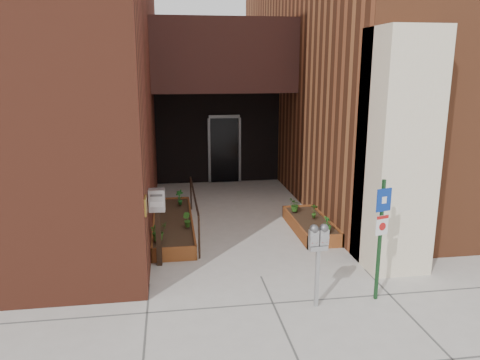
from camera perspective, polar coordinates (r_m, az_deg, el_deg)
name	(u,v)px	position (r m, az deg, el deg)	size (l,w,h in m)	color
ground	(261,277)	(8.69, 2.57, -11.68)	(80.00, 80.00, 0.00)	#9E9991
architecture	(212,23)	(14.71, -3.43, 18.60)	(20.00, 14.60, 10.00)	maroon
planter_left	(173,225)	(11.00, -8.17, -5.49)	(0.90, 3.60, 0.30)	brown
planter_right	(310,226)	(10.99, 8.59, -5.52)	(0.80, 2.20, 0.30)	brown
handrail	(194,200)	(10.78, -5.62, -2.39)	(0.04, 3.34, 0.90)	black
parking_meter	(318,243)	(7.38, 9.54, -7.62)	(0.31, 0.15, 1.38)	#A1A1A3
sign_post	(381,228)	(7.76, 16.83, -5.56)	(0.27, 0.10, 2.02)	#163D1C
payment_dropbox	(157,211)	(8.90, -10.04, -3.74)	(0.31, 0.24, 1.51)	black
shrub_left_a	(158,231)	(9.61, -9.94, -6.15)	(0.35, 0.35, 0.39)	#2C611B
shrub_left_b	(187,220)	(10.31, -6.52, -4.84)	(0.18, 0.18, 0.32)	#285919
shrub_left_c	(160,204)	(11.51, -9.71, -2.91)	(0.19, 0.19, 0.34)	#225F1B
shrub_left_d	(180,197)	(11.93, -7.37, -2.11)	(0.20, 0.20, 0.39)	#19591B
shrub_right_a	(327,224)	(10.10, 10.54, -5.33)	(0.19, 0.19, 0.34)	#1F5C1A
shrub_right_b	(314,211)	(10.97, 9.04, -3.73)	(0.18, 0.18, 0.34)	#295819
shrub_right_c	(295,205)	(11.38, 6.70, -3.07)	(0.28, 0.28, 0.31)	#255317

